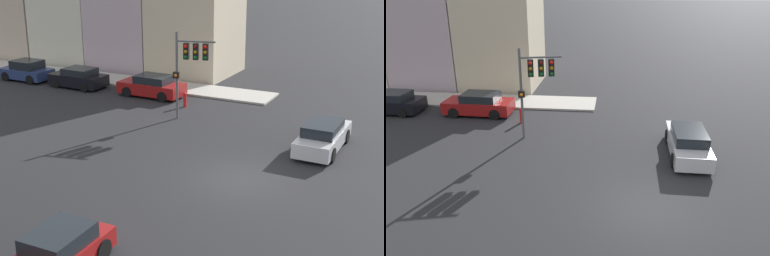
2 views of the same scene
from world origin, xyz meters
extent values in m
plane|color=black|center=(0.00, 0.00, 0.00)|extent=(300.00, 300.00, 0.00)
cube|color=beige|center=(17.47, 10.59, 5.21)|extent=(6.21, 5.77, 10.42)
cube|color=#B29EA8|center=(17.80, 16.30, 4.46)|extent=(6.88, 5.49, 8.92)
cube|color=beige|center=(18.14, 21.94, 4.10)|extent=(7.55, 5.66, 8.21)
cube|color=#BCA893|center=(18.20, 27.55, 4.65)|extent=(7.67, 5.22, 9.31)
cylinder|color=#515456|center=(6.39, 6.34, 2.49)|extent=(0.14, 0.14, 4.98)
cylinder|color=#515456|center=(6.65, 5.28, 4.48)|extent=(0.63, 2.14, 0.10)
cube|color=black|center=(6.52, 5.81, 3.93)|extent=(0.36, 0.36, 0.90)
sphere|color=red|center=(6.34, 5.76, 4.23)|extent=(0.20, 0.20, 0.20)
sphere|color=#99660F|center=(6.34, 5.76, 3.93)|extent=(0.20, 0.20, 0.20)
sphere|color=#0F511E|center=(6.34, 5.76, 3.63)|extent=(0.20, 0.20, 0.20)
cube|color=black|center=(6.65, 5.28, 3.93)|extent=(0.36, 0.36, 0.90)
sphere|color=#590F0F|center=(6.47, 5.24, 4.23)|extent=(0.20, 0.20, 0.20)
sphere|color=#99660F|center=(6.47, 5.24, 3.93)|extent=(0.20, 0.20, 0.20)
sphere|color=#0F511E|center=(6.47, 5.24, 3.63)|extent=(0.20, 0.20, 0.20)
cube|color=black|center=(6.79, 4.75, 3.93)|extent=(0.36, 0.36, 0.90)
sphere|color=red|center=(6.60, 4.71, 4.23)|extent=(0.20, 0.20, 0.20)
sphere|color=#99660F|center=(6.60, 4.71, 3.93)|extent=(0.20, 0.20, 0.20)
sphere|color=#0F511E|center=(6.60, 4.71, 3.63)|extent=(0.20, 0.20, 0.20)
cube|color=black|center=(6.21, 6.30, 2.60)|extent=(0.30, 0.39, 0.35)
sphere|color=orange|center=(6.08, 6.26, 2.60)|extent=(0.18, 0.18, 0.18)
cube|color=#B7B7BC|center=(5.15, -2.35, 0.55)|extent=(4.76, 1.83, 0.72)
cube|color=black|center=(4.96, -2.35, 1.16)|extent=(2.49, 1.58, 0.51)
cylinder|color=black|center=(6.63, -1.56, 0.35)|extent=(0.70, 0.23, 0.69)
cylinder|color=black|center=(6.60, -3.19, 0.35)|extent=(0.70, 0.23, 0.69)
cylinder|color=black|center=(3.70, -1.51, 0.35)|extent=(0.70, 0.23, 0.69)
cylinder|color=black|center=(3.67, -3.14, 0.35)|extent=(0.70, 0.23, 0.69)
cube|color=black|center=(-8.77, 2.25, 1.11)|extent=(2.01, 1.53, 0.52)
cylinder|color=black|center=(-7.72, 1.47, 0.36)|extent=(0.72, 0.23, 0.72)
cylinder|color=black|center=(-7.75, 3.06, 0.36)|extent=(0.72, 0.23, 0.72)
cube|color=maroon|center=(9.94, 10.16, 0.56)|extent=(2.01, 4.40, 0.75)
cube|color=black|center=(9.93, 9.99, 1.19)|extent=(1.73, 2.30, 0.49)
cylinder|color=black|center=(9.07, 11.53, 0.34)|extent=(0.24, 0.68, 0.68)
cylinder|color=black|center=(10.87, 11.49, 0.34)|extent=(0.24, 0.68, 0.68)
cylinder|color=black|center=(9.01, 8.83, 0.34)|extent=(0.24, 0.68, 0.68)
cylinder|color=black|center=(10.80, 8.79, 0.34)|extent=(0.24, 0.68, 0.68)
cube|color=black|center=(9.74, 16.03, 0.55)|extent=(2.01, 4.03, 0.77)
cube|color=black|center=(9.74, 15.87, 1.16)|extent=(1.73, 2.11, 0.45)
cylinder|color=black|center=(8.87, 17.29, 0.31)|extent=(0.23, 0.62, 0.61)
cylinder|color=black|center=(10.67, 17.25, 0.31)|extent=(0.23, 0.62, 0.61)
cylinder|color=black|center=(8.81, 14.82, 0.31)|extent=(0.23, 0.62, 0.61)
cylinder|color=black|center=(10.62, 14.78, 0.31)|extent=(0.23, 0.62, 0.61)
cube|color=navy|center=(9.74, 20.84, 0.54)|extent=(1.97, 3.88, 0.70)
cube|color=black|center=(9.74, 20.68, 1.19)|extent=(1.72, 2.02, 0.62)
cylinder|color=black|center=(8.85, 22.04, 0.34)|extent=(0.23, 0.69, 0.68)
cylinder|color=black|center=(10.66, 22.02, 0.34)|extent=(0.23, 0.69, 0.68)
cylinder|color=black|center=(8.82, 19.65, 0.34)|extent=(0.23, 0.69, 0.68)
cylinder|color=black|center=(10.64, 19.63, 0.34)|extent=(0.23, 0.69, 0.68)
cylinder|color=red|center=(8.69, 7.04, 0.38)|extent=(0.20, 0.20, 0.75)
sphere|color=red|center=(8.69, 7.04, 0.81)|extent=(0.22, 0.22, 0.22)
camera|label=1|loc=(-19.54, -7.59, 9.30)|focal=50.00mm
camera|label=2|loc=(-12.42, 1.39, 8.30)|focal=35.00mm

